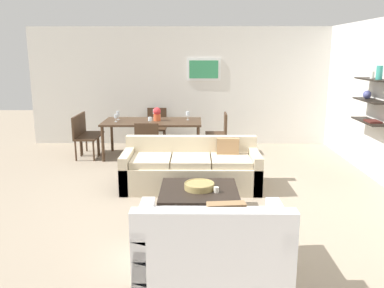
{
  "coord_description": "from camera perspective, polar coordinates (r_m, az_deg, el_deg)",
  "views": [
    {
      "loc": [
        -0.06,
        -5.87,
        2.15
      ],
      "look_at": [
        -0.12,
        0.2,
        0.75
      ],
      "focal_mm": 37.65,
      "sensor_mm": 36.0,
      "label": 1
    }
  ],
  "objects": [
    {
      "name": "ground_plane",
      "position": [
        6.25,
        1.08,
        -7.13
      ],
      "size": [
        18.0,
        18.0,
        0.0
      ],
      "primitive_type": "plane",
      "color": "gray"
    },
    {
      "name": "back_wall_unit",
      "position": [
        9.44,
        2.75,
        8.14
      ],
      "size": [
        8.4,
        0.09,
        2.7
      ],
      "color": "silver",
      "rests_on": "ground"
    },
    {
      "name": "sofa_beige",
      "position": [
        6.48,
        -0.08,
        -3.68
      ],
      "size": [
        2.17,
        0.9,
        0.78
      ],
      "color": "beige",
      "rests_on": "ground"
    },
    {
      "name": "loveseat_white",
      "position": [
        4.12,
        2.85,
        -13.89
      ],
      "size": [
        1.49,
        0.9,
        0.78
      ],
      "color": "white",
      "rests_on": "ground"
    },
    {
      "name": "coffee_table",
      "position": [
        5.39,
        0.98,
        -8.35
      ],
      "size": [
        1.02,
        0.98,
        0.38
      ],
      "color": "black",
      "rests_on": "ground"
    },
    {
      "name": "decorative_bowl",
      "position": [
        5.32,
        1.06,
        -5.92
      ],
      "size": [
        0.4,
        0.4,
        0.09
      ],
      "color": "#99844C",
      "rests_on": "coffee_table"
    },
    {
      "name": "candle_jar",
      "position": [
        5.22,
        3.45,
        -6.48
      ],
      "size": [
        0.07,
        0.07,
        0.07
      ],
      "primitive_type": "cylinder",
      "color": "silver",
      "rests_on": "coffee_table"
    },
    {
      "name": "dining_table",
      "position": [
        8.36,
        -5.63,
        2.86
      ],
      "size": [
        2.01,
        0.99,
        0.75
      ],
      "color": "#422D1E",
      "rests_on": "ground"
    },
    {
      "name": "dining_chair_right_far",
      "position": [
        8.58,
        3.99,
        1.91
      ],
      "size": [
        0.44,
        0.44,
        0.88
      ],
      "color": "#422D1E",
      "rests_on": "ground"
    },
    {
      "name": "dining_chair_left_far",
      "position": [
        8.87,
        -14.56,
        1.89
      ],
      "size": [
        0.44,
        0.44,
        0.88
      ],
      "color": "#422D1E",
      "rests_on": "ground"
    },
    {
      "name": "dining_chair_left_near",
      "position": [
        8.45,
        -15.33,
        1.3
      ],
      "size": [
        0.44,
        0.44,
        0.88
      ],
      "color": "#422D1E",
      "rests_on": "ground"
    },
    {
      "name": "dining_chair_foot",
      "position": [
        7.52,
        -6.32,
        0.27
      ],
      "size": [
        0.44,
        0.44,
        0.88
      ],
      "color": "#422D1E",
      "rests_on": "ground"
    },
    {
      "name": "dining_chair_head",
      "position": [
        9.28,
        -5.02,
        2.73
      ],
      "size": [
        0.44,
        0.44,
        0.88
      ],
      "color": "#422D1E",
      "rests_on": "ground"
    },
    {
      "name": "wine_glass_left_far",
      "position": [
        8.56,
        -10.44,
        4.25
      ],
      "size": [
        0.06,
        0.06,
        0.19
      ],
      "color": "silver",
      "rests_on": "dining_table"
    },
    {
      "name": "wine_glass_head",
      "position": [
        8.76,
        -5.35,
        4.54
      ],
      "size": [
        0.06,
        0.06,
        0.17
      ],
      "color": "silver",
      "rests_on": "dining_table"
    },
    {
      "name": "wine_glass_foot",
      "position": [
        7.91,
        -5.98,
        3.49
      ],
      "size": [
        0.07,
        0.07,
        0.15
      ],
      "color": "silver",
      "rests_on": "dining_table"
    },
    {
      "name": "wine_glass_right_far",
      "position": [
        8.41,
        -0.6,
        4.3
      ],
      "size": [
        0.08,
        0.08,
        0.18
      ],
      "color": "silver",
      "rests_on": "dining_table"
    },
    {
      "name": "wine_glass_left_near",
      "position": [
        8.33,
        -10.75,
        3.84
      ],
      "size": [
        0.06,
        0.06,
        0.15
      ],
      "color": "silver",
      "rests_on": "dining_table"
    },
    {
      "name": "centerpiece_vase",
      "position": [
        8.35,
        -4.98,
        4.28
      ],
      "size": [
        0.16,
        0.16,
        0.28
      ],
      "color": "#D85933",
      "rests_on": "dining_table"
    }
  ]
}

